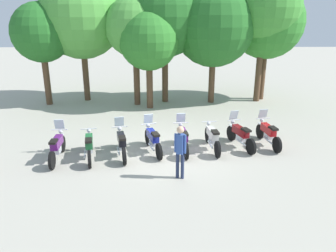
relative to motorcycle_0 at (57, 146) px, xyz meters
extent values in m
plane|color=#ADA899|center=(4.11, 0.62, -0.52)|extent=(80.00, 80.00, 0.00)
cylinder|color=black|center=(-0.04, 0.73, -0.20)|extent=(0.13, 0.64, 0.64)
cylinder|color=black|center=(0.05, -0.82, -0.20)|extent=(0.13, 0.64, 0.64)
cube|color=silver|center=(-0.04, 0.73, 0.14)|extent=(0.14, 0.37, 0.04)
cube|color=#59196B|center=(0.00, 0.01, 0.15)|extent=(0.31, 0.96, 0.30)
cube|color=silver|center=(0.00, -0.04, -0.12)|extent=(0.24, 0.41, 0.24)
cube|color=black|center=(0.02, -0.39, 0.34)|extent=(0.26, 0.45, 0.08)
cylinder|color=silver|center=(-0.03, 0.64, 0.12)|extent=(0.06, 0.23, 0.64)
cylinder|color=silver|center=(-0.03, 0.55, 0.45)|extent=(0.62, 0.07, 0.04)
sphere|color=silver|center=(-0.03, 0.68, 0.33)|extent=(0.17, 0.17, 0.16)
cylinder|color=silver|center=(-0.14, -0.35, -0.18)|extent=(0.11, 0.70, 0.07)
cube|color=silver|center=(-0.03, 0.61, 0.65)|extent=(0.37, 0.15, 0.39)
cylinder|color=black|center=(1.03, 0.81, -0.20)|extent=(0.22, 0.65, 0.64)
cylinder|color=black|center=(1.33, -0.71, -0.20)|extent=(0.22, 0.65, 0.64)
cube|color=silver|center=(1.03, 0.81, 0.14)|extent=(0.19, 0.38, 0.04)
cube|color=#1E6033|center=(1.17, 0.10, 0.15)|extent=(0.44, 0.98, 0.30)
cube|color=silver|center=(1.18, 0.05, -0.12)|extent=(0.29, 0.44, 0.24)
cube|color=black|center=(1.25, -0.29, 0.34)|extent=(0.32, 0.48, 0.08)
cylinder|color=silver|center=(1.04, 0.72, 0.12)|extent=(0.09, 0.23, 0.64)
cylinder|color=silver|center=(1.06, 0.63, 0.45)|extent=(0.62, 0.16, 0.04)
sphere|color=silver|center=(1.04, 0.76, 0.33)|extent=(0.19, 0.19, 0.16)
cylinder|color=silver|center=(1.08, -0.27, -0.18)|extent=(0.21, 0.70, 0.07)
cylinder|color=black|center=(2.18, 1.03, -0.20)|extent=(0.24, 0.65, 0.64)
cylinder|color=black|center=(2.52, -0.48, -0.20)|extent=(0.24, 0.65, 0.64)
cube|color=silver|center=(2.18, 1.03, 0.14)|extent=(0.20, 0.38, 0.04)
cube|color=black|center=(2.34, 0.32, 0.15)|extent=(0.46, 0.98, 0.30)
cube|color=silver|center=(2.35, 0.27, -0.12)|extent=(0.30, 0.44, 0.24)
cube|color=black|center=(2.43, -0.07, 0.34)|extent=(0.33, 0.48, 0.08)
cylinder|color=silver|center=(2.20, 0.94, 0.12)|extent=(0.10, 0.23, 0.64)
cylinder|color=silver|center=(2.22, 0.85, 0.45)|extent=(0.61, 0.17, 0.04)
sphere|color=silver|center=(2.19, 0.98, 0.33)|extent=(0.19, 0.19, 0.16)
cylinder|color=silver|center=(2.26, -0.05, -0.18)|extent=(0.22, 0.70, 0.07)
cube|color=silver|center=(2.20, 0.91, 0.65)|extent=(0.38, 0.21, 0.39)
cylinder|color=black|center=(3.28, 1.37, -0.20)|extent=(0.29, 0.64, 0.64)
cylinder|color=black|center=(3.76, -0.10, -0.20)|extent=(0.29, 0.64, 0.64)
cube|color=silver|center=(3.28, 1.37, 0.14)|extent=(0.22, 0.38, 0.04)
cube|color=navy|center=(3.51, 0.68, 0.15)|extent=(0.54, 0.98, 0.30)
cube|color=silver|center=(3.52, 0.64, -0.12)|extent=(0.33, 0.45, 0.24)
cube|color=black|center=(3.63, 0.30, 0.34)|extent=(0.36, 0.49, 0.08)
cylinder|color=silver|center=(3.31, 1.29, 0.12)|extent=(0.12, 0.23, 0.64)
cylinder|color=silver|center=(3.34, 1.20, 0.45)|extent=(0.60, 0.22, 0.04)
sphere|color=silver|center=(3.30, 1.33, 0.33)|extent=(0.20, 0.20, 0.16)
cylinder|color=silver|center=(3.46, 0.30, -0.18)|extent=(0.28, 0.69, 0.07)
cube|color=silver|center=(3.32, 1.26, 0.65)|extent=(0.38, 0.24, 0.39)
cylinder|color=black|center=(4.61, 1.49, -0.20)|extent=(0.16, 0.65, 0.64)
cylinder|color=black|center=(4.77, -0.05, -0.20)|extent=(0.16, 0.65, 0.64)
cube|color=silver|center=(4.61, 1.49, 0.14)|extent=(0.16, 0.37, 0.04)
cube|color=#59196B|center=(4.69, 0.77, 0.15)|extent=(0.35, 0.97, 0.30)
cube|color=silver|center=(4.69, 0.72, -0.12)|extent=(0.26, 0.42, 0.24)
cube|color=black|center=(4.73, 0.37, 0.34)|extent=(0.28, 0.46, 0.08)
cylinder|color=silver|center=(4.62, 1.40, 0.12)|extent=(0.07, 0.23, 0.64)
cylinder|color=silver|center=(4.63, 1.31, 0.45)|extent=(0.62, 0.10, 0.04)
sphere|color=silver|center=(4.62, 1.44, 0.33)|extent=(0.18, 0.18, 0.16)
cylinder|color=silver|center=(4.56, 0.41, -0.18)|extent=(0.14, 0.70, 0.07)
cube|color=silver|center=(4.63, 1.37, 0.65)|extent=(0.37, 0.17, 0.39)
cylinder|color=black|center=(5.78, 1.62, -0.20)|extent=(0.17, 0.65, 0.64)
cylinder|color=black|center=(5.95, 0.08, -0.20)|extent=(0.17, 0.65, 0.64)
cube|color=silver|center=(5.78, 1.62, 0.14)|extent=(0.16, 0.37, 0.04)
cube|color=silver|center=(5.86, 0.90, 0.15)|extent=(0.37, 0.97, 0.30)
cube|color=silver|center=(5.86, 0.85, -0.12)|extent=(0.26, 0.42, 0.24)
cube|color=black|center=(5.90, 0.51, 0.34)|extent=(0.29, 0.46, 0.08)
cylinder|color=silver|center=(5.79, 1.54, 0.12)|extent=(0.08, 0.23, 0.64)
cylinder|color=silver|center=(5.80, 1.45, 0.45)|extent=(0.62, 0.11, 0.04)
sphere|color=silver|center=(5.78, 1.58, 0.33)|extent=(0.18, 0.18, 0.16)
cylinder|color=silver|center=(5.74, 0.54, -0.18)|extent=(0.15, 0.70, 0.07)
cylinder|color=black|center=(6.80, 1.82, -0.20)|extent=(0.29, 0.64, 0.64)
cylinder|color=black|center=(7.27, 0.34, -0.20)|extent=(0.29, 0.64, 0.64)
cube|color=silver|center=(6.80, 1.82, 0.14)|extent=(0.22, 0.38, 0.04)
cube|color=maroon|center=(7.02, 1.13, 0.15)|extent=(0.54, 0.98, 0.30)
cube|color=silver|center=(7.04, 1.08, -0.12)|extent=(0.33, 0.45, 0.24)
cube|color=black|center=(7.14, 0.75, 0.34)|extent=(0.36, 0.49, 0.08)
cylinder|color=silver|center=(6.83, 1.73, 0.12)|extent=(0.12, 0.23, 0.64)
cylinder|color=silver|center=(6.86, 1.65, 0.45)|extent=(0.60, 0.22, 0.04)
sphere|color=silver|center=(6.82, 1.77, 0.33)|extent=(0.20, 0.20, 0.16)
cylinder|color=silver|center=(6.98, 0.75, -0.18)|extent=(0.28, 0.69, 0.07)
cube|color=silver|center=(6.84, 1.70, 0.65)|extent=(0.38, 0.24, 0.39)
cylinder|color=black|center=(8.09, 2.03, -0.20)|extent=(0.20, 0.65, 0.64)
cylinder|color=black|center=(8.33, 0.50, -0.20)|extent=(0.20, 0.65, 0.64)
cube|color=silver|center=(8.09, 2.03, 0.14)|extent=(0.17, 0.37, 0.04)
cube|color=red|center=(8.20, 1.32, 0.15)|extent=(0.40, 0.98, 0.30)
cube|color=silver|center=(8.21, 1.27, -0.12)|extent=(0.28, 0.43, 0.24)
cube|color=black|center=(8.26, 0.92, 0.34)|extent=(0.31, 0.47, 0.08)
cylinder|color=silver|center=(8.10, 1.94, 0.12)|extent=(0.08, 0.23, 0.64)
cylinder|color=silver|center=(8.12, 1.85, 0.45)|extent=(0.62, 0.13, 0.04)
sphere|color=silver|center=(8.10, 1.98, 0.33)|extent=(0.18, 0.18, 0.16)
cylinder|color=silver|center=(8.10, 0.95, -0.18)|extent=(0.18, 0.70, 0.07)
cube|color=silver|center=(8.11, 1.91, 0.65)|extent=(0.38, 0.19, 0.39)
cylinder|color=#232D4C|center=(4.39, -1.50, -0.08)|extent=(0.14, 0.14, 0.88)
cylinder|color=#232D4C|center=(4.55, -1.56, -0.08)|extent=(0.14, 0.14, 0.88)
cube|color=#33519E|center=(4.47, -1.53, 0.70)|extent=(0.28, 0.26, 0.66)
cylinder|color=#33519E|center=(4.32, -1.48, 0.71)|extent=(0.10, 0.10, 0.63)
cylinder|color=#33519E|center=(4.62, -1.59, 0.71)|extent=(0.10, 0.10, 0.63)
sphere|color=#DBAD89|center=(4.47, -1.53, 1.18)|extent=(0.31, 0.31, 0.24)
cylinder|color=brown|center=(-2.84, 7.77, 0.96)|extent=(0.36, 0.36, 2.95)
sphere|color=#236623|center=(-2.84, 7.77, 3.59)|extent=(3.30, 3.30, 3.30)
cylinder|color=brown|center=(-0.79, 8.75, 1.11)|extent=(0.36, 0.36, 3.24)
sphere|color=#4C9E3D|center=(-0.79, 8.75, 4.41)|extent=(4.82, 4.82, 4.82)
cylinder|color=brown|center=(2.38, 7.70, 1.10)|extent=(0.36, 0.36, 3.24)
sphere|color=#4C9E3D|center=(2.38, 7.70, 3.90)|extent=(3.35, 3.35, 3.35)
cylinder|color=brown|center=(3.15, 6.96, 0.79)|extent=(0.36, 0.36, 2.62)
sphere|color=#2D7A28|center=(3.15, 6.96, 3.23)|extent=(3.23, 3.23, 3.23)
cylinder|color=brown|center=(4.02, 8.35, 1.16)|extent=(0.36, 0.36, 3.35)
sphere|color=#236623|center=(4.02, 8.35, 4.43)|extent=(4.55, 4.55, 4.55)
cylinder|color=brown|center=(6.79, 8.14, 0.90)|extent=(0.36, 0.36, 2.83)
sphere|color=#236623|center=(6.79, 8.14, 3.93)|extent=(4.62, 4.62, 4.62)
cylinder|color=brown|center=(10.01, 8.89, 1.05)|extent=(0.36, 0.36, 3.13)
sphere|color=#2D7A28|center=(10.01, 8.89, 4.11)|extent=(4.29, 4.29, 4.29)
cylinder|color=brown|center=(9.62, 8.41, 1.46)|extent=(0.36, 0.36, 3.95)
sphere|color=#3D8E33|center=(9.62, 8.41, 4.89)|extent=(4.19, 4.19, 4.19)
camera|label=1|loc=(3.95, -11.38, 4.72)|focal=35.58mm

